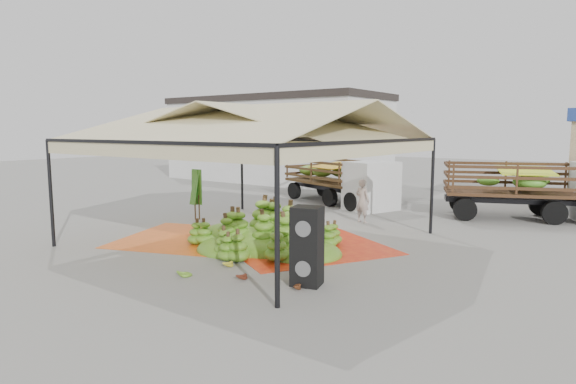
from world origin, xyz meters
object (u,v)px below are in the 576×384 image
Objects in this scene: banana_heap at (267,226)px; vendor at (362,201)px; truck_left at (342,177)px; truck_right at (541,184)px; speaker_stack at (307,246)px.

banana_heap is 3.42× the size of vendor.
banana_heap is at bearing -53.98° from truck_left.
vendor is 4.33m from truck_left.
vendor is 0.24× the size of truck_right.
truck_left is (-5.06, 10.24, 0.38)m from speaker_stack.
truck_right is at bearing -128.38° from vendor.
truck_right is (5.55, 9.07, 0.73)m from banana_heap.
banana_heap is 3.65m from speaker_stack.
speaker_stack is (2.88, -2.23, 0.27)m from banana_heap.
truck_right is at bearing 60.79° from speaker_stack.
speaker_stack is 0.28× the size of truck_left.
banana_heap is at bearing -143.42° from truck_right.
vendor is at bearing -29.61° from truck_left.
banana_heap is at bearing 93.46° from vendor.
truck_right is (4.99, 4.38, 0.52)m from vendor.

